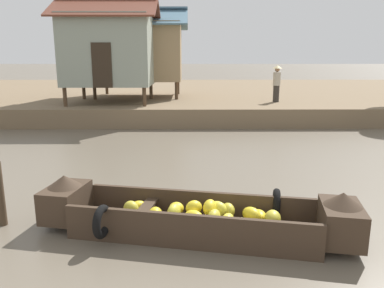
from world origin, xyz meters
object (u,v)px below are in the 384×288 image
Objects in this scene: mooring_post at (0,194)px; banana_boat at (196,216)px; stilt_house_mid_left at (138,51)px; vendor_person at (277,82)px; stilt_house_left at (109,49)px.

banana_boat is at bearing -6.65° from mooring_post.
stilt_house_mid_left is at bearing 87.48° from mooring_post.
banana_boat is 3.33m from mooring_post.
banana_boat is at bearing -108.46° from vendor_person.
stilt_house_mid_left is 3.06× the size of vendor_person.
stilt_house_left reaches higher than banana_boat.
vendor_person is at bearing 71.54° from banana_boat.
banana_boat is at bearing -79.28° from stilt_house_mid_left.
banana_boat is 14.72m from stilt_house_mid_left.
stilt_house_left reaches higher than stilt_house_mid_left.
mooring_post is at bearing 173.35° from banana_boat.
stilt_house_left is at bearing -110.06° from stilt_house_mid_left.
vendor_person reaches higher than banana_boat.
stilt_house_left is 4.11× the size of mooring_post.
stilt_house_left reaches higher than mooring_post.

